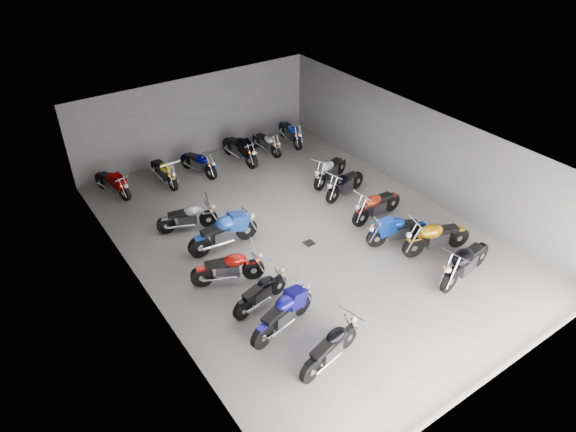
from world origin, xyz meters
name	(u,v)px	position (x,y,z in m)	size (l,w,h in m)	color
ground	(300,235)	(0.00, 0.00, 0.00)	(14.00, 14.00, 0.00)	gray
wall_back	(196,116)	(0.00, 7.00, 1.60)	(10.00, 0.10, 3.20)	slate
wall_left	(141,251)	(-5.00, 0.00, 1.60)	(0.10, 14.00, 3.20)	slate
wall_right	(417,150)	(5.00, 0.00, 1.60)	(0.10, 14.00, 3.20)	slate
ceiling	(301,144)	(0.00, 0.00, 3.22)	(10.00, 14.00, 0.04)	black
drain_grate	(309,243)	(0.00, -0.50, 0.01)	(0.32, 0.32, 0.01)	black
motorcycle_left_a	(331,347)	(-2.36, -4.49, 0.48)	(1.98, 0.59, 0.88)	black
motorcycle_left_b	(283,313)	(-2.67, -2.99, 0.52)	(2.13, 0.69, 0.95)	black
motorcycle_left_c	(261,292)	(-2.67, -1.96, 0.45)	(1.85, 0.54, 0.82)	black
motorcycle_left_d	(228,268)	(-2.92, -0.65, 0.50)	(1.97, 0.92, 0.91)	black
motorcycle_left_e	(224,232)	(-2.23, 0.83, 0.55)	(2.31, 0.46, 1.01)	black
motorcycle_left_f	(188,217)	(-2.74, 2.31, 0.47)	(1.88, 0.76, 0.86)	black
motorcycle_right_a	(465,262)	(2.61, -4.28, 0.56)	(2.33, 0.59, 1.03)	black
motorcycle_right_b	(436,237)	(2.87, -2.98, 0.54)	(2.19, 0.76, 0.99)	black
motorcycle_right_c	(398,230)	(2.23, -2.03, 0.49)	(1.96, 0.85, 0.90)	black
motorcycle_right_d	(376,205)	(2.64, -0.63, 0.51)	(2.12, 0.45, 0.93)	black
motorcycle_right_e	(345,184)	(2.73, 1.08, 0.48)	(1.96, 0.58, 0.87)	black
motorcycle_right_f	(330,170)	(2.90, 2.13, 0.50)	(1.98, 0.85, 0.91)	black
motorcycle_back_a	(112,183)	(-3.99, 5.81, 0.47)	(0.69, 1.91, 0.86)	black
motorcycle_back_b	(164,171)	(-2.16, 5.52, 0.48)	(0.41, 2.01, 0.88)	black
motorcycle_back_c	(199,163)	(-0.81, 5.42, 0.47)	(0.64, 1.93, 0.86)	black
motorcycle_back_d	(240,149)	(0.99, 5.42, 0.54)	(0.49, 2.24, 0.99)	black
motorcycle_back_e	(267,143)	(2.29, 5.48, 0.44)	(0.40, 1.85, 0.81)	black
motorcycle_back_f	(291,132)	(3.58, 5.63, 0.50)	(0.53, 2.06, 0.91)	black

